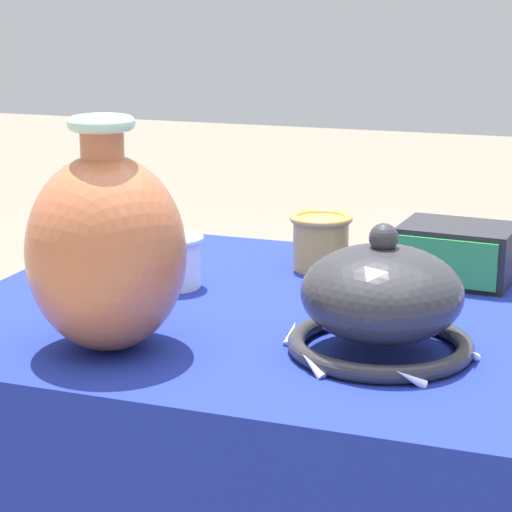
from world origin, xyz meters
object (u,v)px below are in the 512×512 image
(vase_dome_bell, at_px, (381,303))
(cup_wide_porcelain, at_px, (174,258))
(mosaic_tile_box, at_px, (457,253))
(vase_tall_bulbous, at_px, (106,250))
(cup_wide_ochre, at_px, (321,240))

(vase_dome_bell, height_order, cup_wide_porcelain, vase_dome_bell)
(mosaic_tile_box, bearing_deg, vase_tall_bulbous, -124.46)
(vase_dome_bell, bearing_deg, cup_wide_porcelain, 154.01)
(cup_wide_porcelain, bearing_deg, vase_dome_bell, -25.99)
(cup_wide_ochre, bearing_deg, cup_wide_porcelain, -136.25)
(vase_tall_bulbous, bearing_deg, vase_dome_bell, 16.76)
(cup_wide_porcelain, xyz_separation_m, cup_wide_ochre, (0.18, 0.17, 0.00))
(vase_dome_bell, bearing_deg, vase_tall_bulbous, -163.24)
(mosaic_tile_box, bearing_deg, cup_wide_ochre, -173.99)
(cup_wide_ochre, bearing_deg, vase_dome_bell, -62.96)
(vase_dome_bell, bearing_deg, cup_wide_ochre, 117.04)
(vase_dome_bell, relative_size, cup_wide_ochre, 2.40)
(vase_tall_bulbous, bearing_deg, cup_wide_ochre, 71.80)
(vase_tall_bulbous, height_order, cup_wide_porcelain, vase_tall_bulbous)
(mosaic_tile_box, relative_size, cup_wide_porcelain, 1.92)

